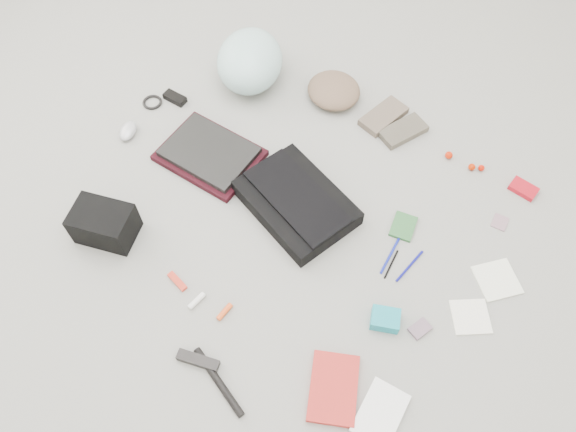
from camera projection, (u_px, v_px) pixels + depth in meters
The scene contains 33 objects.
ground_plane at pixel (288, 223), 2.01m from camera, with size 4.00×4.00×0.00m, color gray.
messenger_bag at pixel (296, 203), 2.01m from camera, with size 0.40×0.29×0.07m, color black.
bag_flap at pixel (297, 197), 1.98m from camera, with size 0.40×0.18×0.01m, color black.
laptop_sleeve at pixel (210, 155), 2.15m from camera, with size 0.36×0.27×0.03m, color black.
laptop at pixel (209, 152), 2.13m from camera, with size 0.32×0.24×0.02m, color black.
bike_helmet at pixel (250, 61), 2.30m from camera, with size 0.27×0.34×0.20m, color silver.
beanie at pixel (334, 90), 2.29m from camera, with size 0.22×0.21×0.08m, color brown.
mitten_left at pixel (383, 116), 2.25m from camera, with size 0.10×0.20×0.03m, color brown.
mitten_right at pixel (403, 131), 2.21m from camera, with size 0.09×0.19×0.03m, color #534C41.
power_brick at pixel (175, 98), 2.31m from camera, with size 0.09×0.04×0.03m, color black.
cable_coil at pixel (152, 102), 2.30m from camera, with size 0.08×0.08×0.01m, color black.
mouse at pixel (128, 131), 2.21m from camera, with size 0.06×0.10×0.04m, color #ADADB5.
camera_bag at pixel (104, 224), 1.93m from camera, with size 0.20×0.14×0.13m, color black.
multitool at pixel (177, 281), 1.88m from camera, with size 0.08×0.02×0.01m, color red.
toiletry_tube_white at pixel (197, 301), 1.84m from camera, with size 0.02×0.02×0.07m, color white.
toiletry_tube_orange at pixel (224, 312), 1.82m from camera, with size 0.02×0.02×0.06m, color #EC521D.
u_lock at pixel (198, 360), 1.73m from camera, with size 0.13×0.03×0.03m, color black.
bike_pump at pixel (219, 382), 1.70m from camera, with size 0.02×0.02×0.25m, color black.
book_red at pixel (333, 388), 1.69m from camera, with size 0.14×0.21×0.02m, color red.
book_white at pixel (380, 414), 1.65m from camera, with size 0.12×0.18×0.02m, color white.
notepad at pixel (403, 226), 1.99m from camera, with size 0.08×0.11×0.01m, color #2A5C2F.
pen_blue at pixel (390, 255), 1.94m from camera, with size 0.01×0.01×0.16m, color #111B98.
pen_black at pixel (391, 264), 1.92m from camera, with size 0.01×0.01×0.12m, color black.
pen_navy at pixel (410, 266), 1.91m from camera, with size 0.01×0.01×0.15m, color #0B0C77.
accordion_wallet at pixel (385, 319), 1.79m from camera, with size 0.09×0.07×0.05m, color #1394AA.
card_deck at pixel (420, 329), 1.79m from camera, with size 0.05×0.07×0.01m, color slate.
napkin_top at pixel (497, 280), 1.89m from camera, with size 0.13×0.13×0.01m, color white.
napkin_bottom at pixel (470, 317), 1.82m from camera, with size 0.12×0.12×0.01m, color white.
lollipop_a at pixel (449, 155), 2.15m from camera, with size 0.03×0.03×0.03m, color red.
lollipop_b at pixel (472, 167), 2.12m from camera, with size 0.03×0.03×0.03m, color #BC2300.
lollipop_c at pixel (481, 168), 2.12m from camera, with size 0.02×0.02×0.02m, color #BF1100.
altoids_tin at pixel (524, 189), 2.07m from camera, with size 0.10×0.06×0.02m, color #B2111E.
stamp_sheet at pixel (500, 222), 2.01m from camera, with size 0.05×0.06×0.00m, color gray.
Camera 1 is at (0.53, -0.88, 1.72)m, focal length 35.00 mm.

